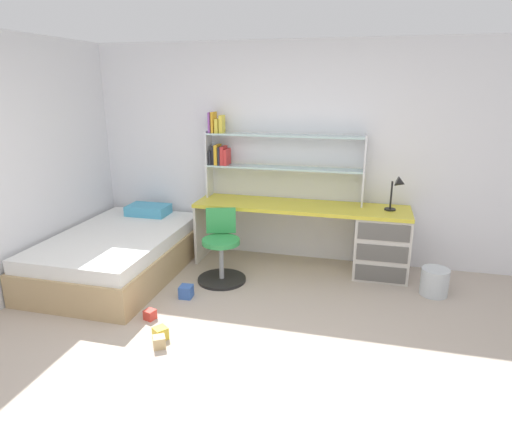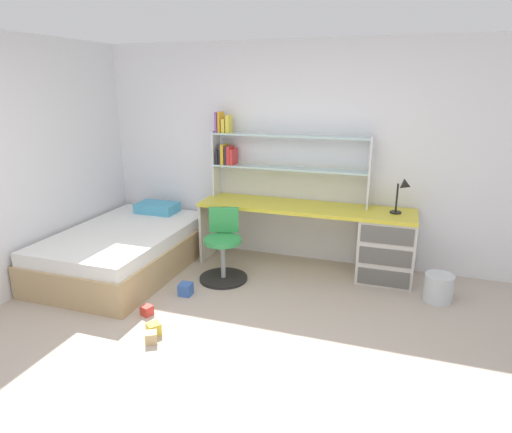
{
  "view_description": "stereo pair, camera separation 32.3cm",
  "coord_description": "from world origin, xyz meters",
  "px_view_note": "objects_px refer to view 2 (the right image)",
  "views": [
    {
      "loc": [
        0.85,
        -2.62,
        2.04
      ],
      "look_at": [
        -0.17,
        1.41,
        0.78
      ],
      "focal_mm": 30.85,
      "sensor_mm": 36.0,
      "label": 1
    },
    {
      "loc": [
        1.16,
        -2.53,
        2.04
      ],
      "look_at": [
        -0.17,
        1.41,
        0.78
      ],
      "focal_mm": 30.85,
      "sensor_mm": 36.0,
      "label": 2
    }
  ],
  "objects_px": {
    "desk_lamp": "(404,191)",
    "toy_block_natural_2": "(151,338)",
    "bookshelf_hutch": "(268,153)",
    "swivel_chair": "(223,253)",
    "toy_block_red_1": "(147,310)",
    "waste_bin": "(438,288)",
    "toy_block_blue_3": "(186,289)",
    "toy_block_yellow_0": "(154,329)",
    "bed_platform": "(125,249)",
    "desk": "(363,239)"
  },
  "relations": [
    {
      "from": "desk_lamp",
      "to": "toy_block_natural_2",
      "type": "height_order",
      "value": "desk_lamp"
    },
    {
      "from": "bookshelf_hutch",
      "to": "swivel_chair",
      "type": "distance_m",
      "value": 1.26
    },
    {
      "from": "swivel_chair",
      "to": "toy_block_red_1",
      "type": "relative_size",
      "value": 8.51
    },
    {
      "from": "waste_bin",
      "to": "toy_block_natural_2",
      "type": "relative_size",
      "value": 2.88
    },
    {
      "from": "toy_block_red_1",
      "to": "toy_block_blue_3",
      "type": "distance_m",
      "value": 0.5
    },
    {
      "from": "toy_block_red_1",
      "to": "toy_block_natural_2",
      "type": "xyz_separation_m",
      "value": [
        0.28,
        -0.39,
        0.0
      ]
    },
    {
      "from": "toy_block_natural_2",
      "to": "bookshelf_hutch",
      "type": "bearing_deg",
      "value": 80.44
    },
    {
      "from": "swivel_chair",
      "to": "toy_block_red_1",
      "type": "xyz_separation_m",
      "value": [
        -0.36,
        -0.96,
        -0.25
      ]
    },
    {
      "from": "toy_block_yellow_0",
      "to": "toy_block_natural_2",
      "type": "xyz_separation_m",
      "value": [
        0.04,
        -0.11,
        -0.0
      ]
    },
    {
      "from": "waste_bin",
      "to": "desk_lamp",
      "type": "bearing_deg",
      "value": 137.05
    },
    {
      "from": "bookshelf_hutch",
      "to": "toy_block_yellow_0",
      "type": "relative_size",
      "value": 17.42
    },
    {
      "from": "toy_block_red_1",
      "to": "waste_bin",
      "type": "bearing_deg",
      "value": 24.31
    },
    {
      "from": "desk_lamp",
      "to": "swivel_chair",
      "type": "xyz_separation_m",
      "value": [
        -1.78,
        -0.57,
        -0.69
      ]
    },
    {
      "from": "bookshelf_hutch",
      "to": "toy_block_red_1",
      "type": "relative_size",
      "value": 20.25
    },
    {
      "from": "desk_lamp",
      "to": "bed_platform",
      "type": "height_order",
      "value": "desk_lamp"
    },
    {
      "from": "bookshelf_hutch",
      "to": "toy_block_natural_2",
      "type": "xyz_separation_m",
      "value": [
        -0.35,
        -2.08,
        -1.24
      ]
    },
    {
      "from": "bed_platform",
      "to": "toy_block_red_1",
      "type": "bearing_deg",
      "value": -46.78
    },
    {
      "from": "toy_block_red_1",
      "to": "toy_block_natural_2",
      "type": "height_order",
      "value": "toy_block_natural_2"
    },
    {
      "from": "desk",
      "to": "toy_block_red_1",
      "type": "relative_size",
      "value": 26.59
    },
    {
      "from": "desk_lamp",
      "to": "toy_block_natural_2",
      "type": "relative_size",
      "value": 4.0
    },
    {
      "from": "desk",
      "to": "toy_block_natural_2",
      "type": "bearing_deg",
      "value": -127.86
    },
    {
      "from": "swivel_chair",
      "to": "toy_block_blue_3",
      "type": "xyz_separation_m",
      "value": [
        -0.21,
        -0.49,
        -0.24
      ]
    },
    {
      "from": "bookshelf_hutch",
      "to": "desk_lamp",
      "type": "xyz_separation_m",
      "value": [
        1.51,
        -0.17,
        -0.29
      ]
    },
    {
      "from": "desk_lamp",
      "to": "toy_block_blue_3",
      "type": "bearing_deg",
      "value": -152.05
    },
    {
      "from": "desk_lamp",
      "to": "toy_block_red_1",
      "type": "relative_size",
      "value": 4.26
    },
    {
      "from": "swivel_chair",
      "to": "bookshelf_hutch",
      "type": "bearing_deg",
      "value": 69.9
    },
    {
      "from": "bookshelf_hutch",
      "to": "toy_block_natural_2",
      "type": "distance_m",
      "value": 2.45
    },
    {
      "from": "toy_block_red_1",
      "to": "swivel_chair",
      "type": "bearing_deg",
      "value": 69.41
    },
    {
      "from": "desk",
      "to": "toy_block_yellow_0",
      "type": "xyz_separation_m",
      "value": [
        -1.53,
        -1.8,
        -0.37
      ]
    },
    {
      "from": "toy_block_blue_3",
      "to": "waste_bin",
      "type": "bearing_deg",
      "value": 15.77
    },
    {
      "from": "desk",
      "to": "desk_lamp",
      "type": "distance_m",
      "value": 0.68
    },
    {
      "from": "desk_lamp",
      "to": "waste_bin",
      "type": "relative_size",
      "value": 1.39
    },
    {
      "from": "waste_bin",
      "to": "toy_block_natural_2",
      "type": "xyz_separation_m",
      "value": [
        -2.27,
        -1.54,
        -0.09
      ]
    },
    {
      "from": "swivel_chair",
      "to": "toy_block_red_1",
      "type": "bearing_deg",
      "value": -110.59
    },
    {
      "from": "bookshelf_hutch",
      "to": "toy_block_blue_3",
      "type": "bearing_deg",
      "value": -111.39
    },
    {
      "from": "bed_platform",
      "to": "waste_bin",
      "type": "bearing_deg",
      "value": 5.25
    },
    {
      "from": "toy_block_yellow_0",
      "to": "bed_platform",
      "type": "bearing_deg",
      "value": 132.69
    },
    {
      "from": "toy_block_yellow_0",
      "to": "toy_block_natural_2",
      "type": "height_order",
      "value": "toy_block_yellow_0"
    },
    {
      "from": "bed_platform",
      "to": "toy_block_yellow_0",
      "type": "xyz_separation_m",
      "value": [
        1.03,
        -1.11,
        -0.19
      ]
    },
    {
      "from": "bed_platform",
      "to": "toy_block_natural_2",
      "type": "height_order",
      "value": "bed_platform"
    },
    {
      "from": "toy_block_red_1",
      "to": "toy_block_blue_3",
      "type": "bearing_deg",
      "value": 72.3
    },
    {
      "from": "toy_block_yellow_0",
      "to": "toy_block_blue_3",
      "type": "height_order",
      "value": "toy_block_blue_3"
    },
    {
      "from": "toy_block_red_1",
      "to": "toy_block_blue_3",
      "type": "xyz_separation_m",
      "value": [
        0.15,
        0.47,
        0.02
      ]
    },
    {
      "from": "desk",
      "to": "waste_bin",
      "type": "bearing_deg",
      "value": -26.18
    },
    {
      "from": "desk",
      "to": "bookshelf_hutch",
      "type": "bearing_deg",
      "value": 171.63
    },
    {
      "from": "bed_platform",
      "to": "waste_bin",
      "type": "relative_size",
      "value": 7.17
    },
    {
      "from": "toy_block_yellow_0",
      "to": "toy_block_red_1",
      "type": "height_order",
      "value": "toy_block_yellow_0"
    },
    {
      "from": "desk",
      "to": "toy_block_natural_2",
      "type": "distance_m",
      "value": 2.46
    },
    {
      "from": "bookshelf_hutch",
      "to": "toy_block_yellow_0",
      "type": "bearing_deg",
      "value": -101.35
    },
    {
      "from": "swivel_chair",
      "to": "toy_block_natural_2",
      "type": "height_order",
      "value": "swivel_chair"
    }
  ]
}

